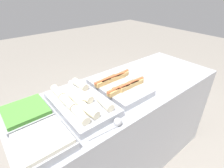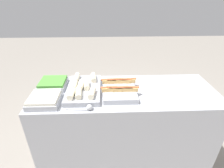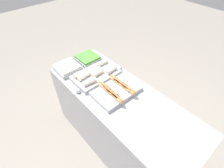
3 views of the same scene
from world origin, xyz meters
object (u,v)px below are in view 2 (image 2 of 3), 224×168
Objects in this scene: tray_wraps at (83,88)px; tray_hotdogs at (119,88)px; serving_spoon_near at (88,108)px; tray_side_back at (53,84)px; serving_spoon_far at (93,76)px; tray_side_front at (45,100)px.

tray_hotdogs is at bearing 0.88° from tray_wraps.
tray_hotdogs is 2.10× the size of serving_spoon_near.
tray_side_back is 1.11× the size of serving_spoon_far.
serving_spoon_near is at bearing -133.58° from tray_hotdogs.
tray_side_back is (-0.32, 0.12, -0.00)m from tray_wraps.
serving_spoon_near is (0.39, -0.12, -0.01)m from tray_side_front.
serving_spoon_far is (0.40, 0.19, -0.01)m from tray_side_back.
tray_wraps reaches higher than serving_spoon_near.
serving_spoon_near is 0.94× the size of serving_spoon_far.
tray_wraps is 2.31× the size of serving_spoon_near.
tray_side_back is (0.00, 0.30, 0.00)m from tray_side_front.
tray_hotdogs is 0.68m from tray_side_back.
tray_hotdogs is at bearing 15.10° from tray_side_front.
tray_side_front reaches higher than serving_spoon_near.
tray_hotdogs is at bearing -9.51° from tray_side_back.
tray_side_front is 0.62m from serving_spoon_far.
tray_wraps reaches higher than tray_side_front.
serving_spoon_far is (-0.28, 0.30, -0.02)m from tray_hotdogs.
tray_side_front is (-0.68, -0.18, -0.00)m from tray_hotdogs.
serving_spoon_far is at bearing 76.55° from tray_wraps.
tray_wraps is at bearing -103.45° from serving_spoon_far.
serving_spoon_near is at bearing -90.53° from serving_spoon_far.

